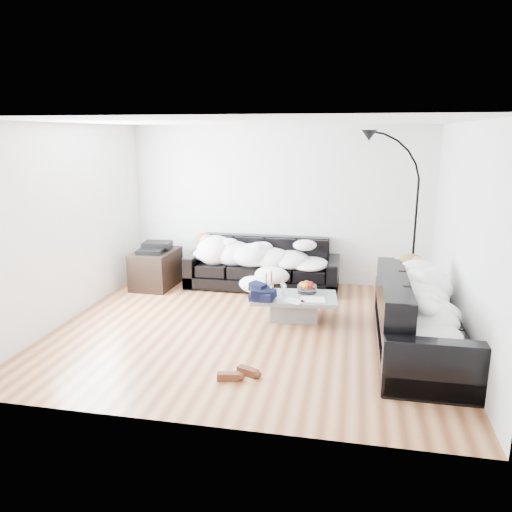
% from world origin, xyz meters
% --- Properties ---
extents(ground, '(5.00, 5.00, 0.00)m').
position_xyz_m(ground, '(0.00, 0.00, 0.00)').
color(ground, brown).
rests_on(ground, ground).
extents(wall_back, '(5.00, 0.02, 2.60)m').
position_xyz_m(wall_back, '(0.00, 2.25, 1.30)').
color(wall_back, silver).
rests_on(wall_back, ground).
extents(wall_left, '(0.02, 4.50, 2.60)m').
position_xyz_m(wall_left, '(-2.50, 0.00, 1.30)').
color(wall_left, silver).
rests_on(wall_left, ground).
extents(wall_right, '(0.02, 4.50, 2.60)m').
position_xyz_m(wall_right, '(2.50, 0.00, 1.30)').
color(wall_right, silver).
rests_on(wall_right, ground).
extents(ceiling, '(5.00, 5.00, 0.00)m').
position_xyz_m(ceiling, '(0.00, 0.00, 2.60)').
color(ceiling, white).
rests_on(ceiling, ground).
extents(sofa_back, '(2.46, 0.85, 0.81)m').
position_xyz_m(sofa_back, '(-0.19, 1.79, 0.40)').
color(sofa_back, black).
rests_on(sofa_back, ground).
extents(sofa_right, '(0.96, 2.23, 0.90)m').
position_xyz_m(sofa_right, '(2.05, -0.37, 0.45)').
color(sofa_right, black).
rests_on(sofa_right, ground).
extents(sleeper_back, '(2.08, 0.72, 0.42)m').
position_xyz_m(sleeper_back, '(-0.19, 1.74, 0.63)').
color(sleeper_back, white).
rests_on(sleeper_back, sofa_back).
extents(sleeper_right, '(0.81, 1.91, 0.47)m').
position_xyz_m(sleeper_right, '(2.05, -0.37, 0.65)').
color(sleeper_right, white).
rests_on(sleeper_right, sofa_right).
extents(teal_cushion, '(0.42, 0.38, 0.20)m').
position_xyz_m(teal_cushion, '(1.99, 0.32, 0.72)').
color(teal_cushion, '#0B4E32').
rests_on(teal_cushion, sofa_right).
extents(coffee_table, '(1.20, 0.77, 0.33)m').
position_xyz_m(coffee_table, '(0.50, 0.45, 0.17)').
color(coffee_table, '#939699').
rests_on(coffee_table, ground).
extents(fruit_bowl, '(0.33, 0.33, 0.16)m').
position_xyz_m(fruit_bowl, '(0.65, 0.64, 0.41)').
color(fruit_bowl, white).
rests_on(fruit_bowl, coffee_table).
extents(wine_glass_a, '(0.08, 0.08, 0.16)m').
position_xyz_m(wine_glass_a, '(0.33, 0.55, 0.41)').
color(wine_glass_a, white).
rests_on(wine_glass_a, coffee_table).
extents(wine_glass_b, '(0.07, 0.07, 0.16)m').
position_xyz_m(wine_glass_b, '(0.17, 0.46, 0.41)').
color(wine_glass_b, white).
rests_on(wine_glass_b, coffee_table).
extents(wine_glass_c, '(0.08, 0.08, 0.17)m').
position_xyz_m(wine_glass_c, '(0.35, 0.46, 0.42)').
color(wine_glass_c, white).
rests_on(wine_glass_c, coffee_table).
extents(candle_left, '(0.05, 0.05, 0.24)m').
position_xyz_m(candle_left, '(0.07, 0.67, 0.45)').
color(candle_left, maroon).
rests_on(candle_left, coffee_table).
extents(candle_right, '(0.05, 0.05, 0.25)m').
position_xyz_m(candle_right, '(0.14, 0.70, 0.46)').
color(candle_right, maroon).
rests_on(candle_right, coffee_table).
extents(newspaper_a, '(0.35, 0.28, 0.01)m').
position_xyz_m(newspaper_a, '(0.76, 0.33, 0.34)').
color(newspaper_a, silver).
rests_on(newspaper_a, coffee_table).
extents(newspaper_b, '(0.32, 0.29, 0.01)m').
position_xyz_m(newspaper_b, '(0.52, 0.23, 0.34)').
color(newspaper_b, silver).
rests_on(newspaper_b, coffee_table).
extents(navy_jacket, '(0.35, 0.30, 0.17)m').
position_xyz_m(navy_jacket, '(0.07, 0.21, 0.50)').
color(navy_jacket, black).
rests_on(navy_jacket, coffee_table).
extents(shoes, '(0.40, 0.30, 0.09)m').
position_xyz_m(shoes, '(0.13, -1.34, 0.04)').
color(shoes, '#472311').
rests_on(shoes, ground).
extents(av_cabinet, '(0.64, 0.90, 0.60)m').
position_xyz_m(av_cabinet, '(-1.92, 1.51, 0.30)').
color(av_cabinet, black).
rests_on(av_cabinet, ground).
extents(stereo, '(0.47, 0.39, 0.13)m').
position_xyz_m(stereo, '(-1.92, 1.51, 0.67)').
color(stereo, black).
rests_on(stereo, av_cabinet).
extents(floor_lamp, '(0.87, 0.55, 2.22)m').
position_xyz_m(floor_lamp, '(2.16, 1.91, 1.11)').
color(floor_lamp, black).
rests_on(floor_lamp, ground).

